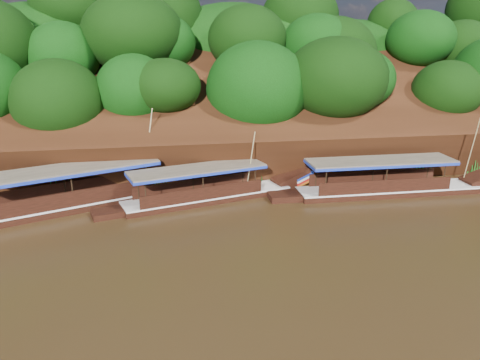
% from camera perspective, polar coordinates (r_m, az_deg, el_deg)
% --- Properties ---
extents(ground, '(160.00, 160.00, 0.00)m').
position_cam_1_polar(ground, '(25.68, 3.92, -7.56)').
color(ground, black).
rests_on(ground, ground).
extents(riverbank, '(120.00, 30.06, 19.40)m').
position_cam_1_polar(riverbank, '(46.54, -2.61, 6.29)').
color(riverbank, black).
rests_on(riverbank, ground).
extents(boat_0, '(15.53, 2.89, 6.04)m').
position_cam_1_polar(boat_0, '(34.96, 18.91, -0.63)').
color(boat_0, black).
rests_on(boat_0, ground).
extents(boat_1, '(13.75, 5.56, 5.05)m').
position_cam_1_polar(boat_1, '(31.95, -2.71, -1.40)').
color(boat_1, black).
rests_on(boat_1, ground).
extents(boat_2, '(16.94, 8.69, 6.51)m').
position_cam_1_polar(boat_2, '(32.40, -16.93, -1.74)').
color(boat_2, black).
rests_on(boat_2, ground).
extents(reeds, '(48.94, 2.50, 2.17)m').
position_cam_1_polar(reeds, '(33.85, -3.84, 0.26)').
color(reeds, '#1D6B1A').
rests_on(reeds, ground).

